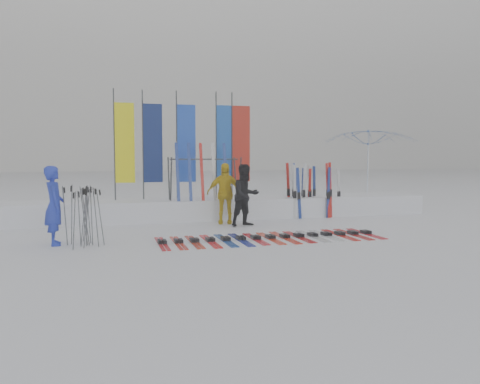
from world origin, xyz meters
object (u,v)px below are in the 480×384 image
object	(u,v)px
ski_rack	(204,173)
tent_canopy	(370,167)
person_blue	(54,206)
ski_row	(271,237)
person_yellow	(225,193)
person_black	(246,195)

from	to	relation	value
ski_rack	tent_canopy	bearing A→B (deg)	15.33
person_blue	tent_canopy	size ratio (longest dim) A/B	0.50
person_blue	ski_rack	world-z (taller)	ski_rack
tent_canopy	ski_row	world-z (taller)	tent_canopy
person_yellow	person_black	bearing A→B (deg)	-38.41
person_blue	person_black	distance (m)	4.87
person_black	tent_canopy	bearing A→B (deg)	12.49
person_yellow	ski_row	xyz separation A→B (m)	(0.41, -2.66, -0.80)
person_blue	ski_row	xyz separation A→B (m)	(4.58, -0.49, -0.79)
person_black	person_yellow	world-z (taller)	person_yellow
person_yellow	tent_canopy	distance (m)	6.67
ski_row	ski_rack	world-z (taller)	ski_rack
ski_row	tent_canopy	bearing A→B (deg)	42.79
person_black	tent_canopy	size ratio (longest dim) A/B	0.50
person_black	person_blue	bearing A→B (deg)	-178.22
person_black	tent_canopy	world-z (taller)	tent_canopy
person_yellow	tent_canopy	world-z (taller)	tent_canopy
ski_rack	person_yellow	bearing A→B (deg)	-64.63
ski_row	person_black	bearing A→B (deg)	89.35
person_blue	person_black	bearing A→B (deg)	-80.71
person_black	tent_canopy	xyz separation A→B (m)	(5.67, 3.21, 0.67)
person_black	ski_rack	xyz separation A→B (m)	(-0.82, 1.43, 0.56)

